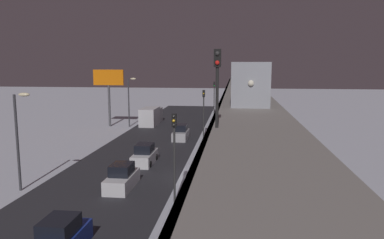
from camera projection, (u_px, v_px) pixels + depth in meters
The scene contains 15 objects.
ground_plane at pixel (187, 177), 32.51m from camera, with size 240.00×240.00×0.00m, color silver.
avenue_asphalt at pixel (119, 174), 33.22m from camera, with size 11.00×109.89×0.01m, color #28282D.
elevated_railway at pixel (247, 114), 31.08m from camera, with size 5.00×109.89×6.51m.
subway_train at pixel (245, 76), 45.13m from camera, with size 2.94×36.87×3.40m.
rail_signal at pixel (217, 75), 18.79m from camera, with size 0.36×0.41×4.00m.
sedan_white at pixel (145, 156), 36.80m from camera, with size 1.91×4.46×1.97m.
sedan_silver at pixel (181, 133), 48.59m from camera, with size 1.80×4.20×1.97m.
sedan_white_2 at pixel (122, 178), 29.50m from camera, with size 1.80×4.38×1.97m.
box_truck at pixel (151, 116), 60.59m from camera, with size 2.40×7.40×2.80m.
traffic_light_near at pixel (174, 145), 25.68m from camera, with size 0.32×0.44×6.40m.
traffic_light_mid at pixel (204, 107), 48.76m from camera, with size 0.32×0.44×6.40m.
traffic_light_far at pixel (214, 93), 71.85m from camera, with size 0.32×0.44×6.40m.
commercial_billboard at pixel (109, 83), 57.85m from camera, with size 4.80×0.36×8.90m.
street_lamp_near at pixel (19, 130), 28.30m from camera, with size 1.35×0.44×7.65m.
street_lamp_far at pixel (130, 96), 57.77m from camera, with size 1.35×0.44×7.65m.
Camera 1 is at (-4.12, 31.14, 9.78)m, focal length 34.83 mm.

